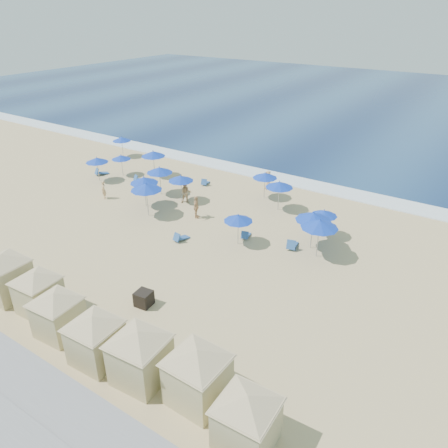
{
  "coord_description": "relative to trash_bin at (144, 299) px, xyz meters",
  "views": [
    {
      "loc": [
        18.24,
        -19.2,
        14.65
      ],
      "look_at": [
        3.37,
        3.0,
        1.09
      ],
      "focal_mm": 35.0,
      "sensor_mm": 36.0,
      "label": 1
    }
  ],
  "objects": [
    {
      "name": "surf_line",
      "position": [
        -3.98,
        21.2,
        -0.38
      ],
      "size": [
        160.0,
        2.5,
        0.08
      ],
      "primitive_type": "cube",
      "color": "white",
      "rests_on": "ground"
    },
    {
      "name": "umbrella_10",
      "position": [
        4.96,
        10.77,
        1.91
      ],
      "size": [
        2.36,
        2.36,
        2.68
      ],
      "color": "#A5A8AD",
      "rests_on": "ground"
    },
    {
      "name": "beach_chair_2",
      "position": [
        -7.62,
        16.08,
        -0.2
      ],
      "size": [
        0.83,
        1.25,
        0.63
      ],
      "color": "#285495",
      "rests_on": "ground"
    },
    {
      "name": "umbrella_1",
      "position": [
        -16.25,
        11.41,
        1.59
      ],
      "size": [
        2.04,
        2.04,
        2.32
      ],
      "color": "#A5A8AD",
      "rests_on": "ground"
    },
    {
      "name": "beach_chair_3",
      "position": [
        -2.93,
        6.72,
        -0.19
      ],
      "size": [
        0.71,
        1.26,
        0.66
      ],
      "color": "#285495",
      "rests_on": "ground"
    },
    {
      "name": "beachgoer_2",
      "position": [
        -4.16,
        10.21,
        0.46
      ],
      "size": [
        0.84,
        1.11,
        1.76
      ],
      "primitive_type": "imported",
      "rotation": [
        0.0,
        0.0,
        2.03
      ],
      "color": "tan",
      "rests_on": "ground"
    },
    {
      "name": "umbrella_13",
      "position": [
        4.96,
        12.67,
        1.41
      ],
      "size": [
        1.85,
        1.85,
        2.11
      ],
      "color": "#A5A8AD",
      "rests_on": "ground"
    },
    {
      "name": "cabana_3",
      "position": [
        1.09,
        -4.18,
        1.14
      ],
      "size": [
        4.34,
        4.34,
        2.72
      ],
      "color": "#C0B583",
      "rests_on": "ground"
    },
    {
      "name": "umbrella_2",
      "position": [
        -12.84,
        15.17,
        1.79
      ],
      "size": [
        2.24,
        2.24,
        2.55
      ],
      "color": "#A5A8AD",
      "rests_on": "ground"
    },
    {
      "name": "umbrella_7",
      "position": [
        0.34,
        14.95,
        1.72
      ],
      "size": [
        2.17,
        2.17,
        2.47
      ],
      "color": "#A5A8AD",
      "rests_on": "ground"
    },
    {
      "name": "cabana_0",
      "position": [
        -6.85,
        -3.5,
        1.25
      ],
      "size": [
        4.66,
        4.66,
        2.92
      ],
      "color": "#C0B583",
      "rests_on": "ground"
    },
    {
      "name": "cabana_4",
      "position": [
        3.52,
        -3.88,
        1.23
      ],
      "size": [
        4.57,
        4.57,
        2.87
      ],
      "color": "#C0B583",
      "rests_on": "ground"
    },
    {
      "name": "ocean",
      "position": [
        -3.98,
        60.7,
        -0.39
      ],
      "size": [
        160.0,
        80.0,
        0.06
      ],
      "primitive_type": "cube",
      "color": "#0E244E",
      "rests_on": "ground"
    },
    {
      "name": "cabana_1",
      "position": [
        -4.22,
        -3.37,
        1.08
      ],
      "size": [
        4.17,
        4.17,
        2.62
      ],
      "color": "#C0B583",
      "rests_on": "ground"
    },
    {
      "name": "cabana_5",
      "position": [
        6.22,
        -3.41,
        1.24
      ],
      "size": [
        4.63,
        4.63,
        2.9
      ],
      "color": "#C0B583",
      "rests_on": "ground"
    },
    {
      "name": "beach_chair_4",
      "position": [
        0.62,
        9.57,
        -0.2
      ],
      "size": [
        0.83,
        1.24,
        0.63
      ],
      "color": "#285495",
      "rests_on": "ground"
    },
    {
      "name": "umbrella_3",
      "position": [
        -8.86,
        9.69,
        1.79
      ],
      "size": [
        2.24,
        2.24,
        2.55
      ],
      "color": "#A5A8AD",
      "rests_on": "ground"
    },
    {
      "name": "beachgoer_3",
      "position": [
        -2.45,
        18.35,
        0.42
      ],
      "size": [
        0.97,
        0.91,
        1.67
      ],
      "primitive_type": "imported",
      "rotation": [
        0.0,
        0.0,
        5.67
      ],
      "color": "tan",
      "rests_on": "ground"
    },
    {
      "name": "umbrella_4",
      "position": [
        -9.49,
        12.23,
        1.75
      ],
      "size": [
        2.2,
        2.2,
        2.5
      ],
      "color": "#A5A8AD",
      "rests_on": "ground"
    },
    {
      "name": "cabana_6",
      "position": [
        8.92,
        -4.07,
        1.14
      ],
      "size": [
        4.33,
        4.33,
        2.72
      ],
      "color": "#C0B583",
      "rests_on": "ground"
    },
    {
      "name": "umbrella_9",
      "position": [
        -1.72,
        16.39,
        1.6
      ],
      "size": [
        2.04,
        2.04,
        2.32
      ],
      "color": "#A5A8AD",
      "rests_on": "ground"
    },
    {
      "name": "umbrella_11",
      "position": [
        5.72,
        9.97,
        1.93
      ],
      "size": [
        2.38,
        2.38,
        2.71
      ],
      "color": "#A5A8AD",
      "rests_on": "ground"
    },
    {
      "name": "cabana_2",
      "position": [
        -1.86,
        -3.96,
        1.09
      ],
      "size": [
        4.18,
        4.18,
        2.63
      ],
      "color": "#C0B583",
      "rests_on": "ground"
    },
    {
      "name": "umbrella_12",
      "position": [
        -19.63,
        17.75,
        1.49
      ],
      "size": [
        1.94,
        1.94,
        2.2
      ],
      "color": "#A5A8AD",
      "rests_on": "ground"
    },
    {
      "name": "trash_bin",
      "position": [
        0.0,
        0.0,
        0.0
      ],
      "size": [
        0.92,
        0.92,
        0.84
      ],
      "primitive_type": "cube",
      "rotation": [
        0.0,
        0.0,
        0.11
      ],
      "color": "black",
      "rests_on": "ground"
    },
    {
      "name": "umbrella_6",
      "position": [
        -7.5,
        8.48,
        1.94
      ],
      "size": [
        2.39,
        2.39,
        2.72
      ],
      "color": "#A5A8AD",
      "rests_on": "ground"
    },
    {
      "name": "beachgoer_0",
      "position": [
        -12.79,
        8.85,
        0.36
      ],
      "size": [
        0.68,
        0.63,
        1.56
      ],
      "primitive_type": "imported",
      "rotation": [
        0.0,
        0.0,
        5.67
      ],
      "color": "tan",
      "rests_on": "ground"
    },
    {
      "name": "ground",
      "position": [
        -3.98,
        5.7,
        -0.42
      ],
      "size": [
        160.0,
        160.0,
        0.0
      ],
      "primitive_type": "plane",
      "color": "tan",
      "rests_on": "ground"
    },
    {
      "name": "beach_chair_0",
      "position": [
        -17.39,
        12.57,
        -0.17
      ],
      "size": [
        1.0,
        1.4,
        0.7
      ],
      "color": "#285495",
      "rests_on": "ground"
    },
    {
      "name": "umbrella_8",
      "position": [
        0.62,
        8.55,
        1.52
      ],
      "size": [
        1.96,
        1.96,
        2.23
      ],
      "color": "#A5A8AD",
      "rests_on": "ground"
    },
    {
      "name": "beach_chair_1",
      "position": [
        -13.15,
        13.36,
        -0.19
      ],
      "size": [
        0.95,
        1.31,
        0.66
      ],
      "color": "#285495",
      "rests_on": "ground"
    },
    {
      "name": "umbrella_0",
      "position": [
        -15.56,
        13.68,
        1.36
      ],
      "size": [
        1.8,
        1.8,
        2.05
      ],
      "color": "#A5A8AD",
      "rests_on": "ground"
    },
    {
      "name": "beachgoer_1",
      "position": [
        -6.58,
        12.01,
        0.45
      ],
      "size": [
        1.07,
        1.04,
        1.74
      ],
      "primitive_type": "imported",
      "rotation": [
        0.0,
        0.0,
        0.67
      ],
      "color": "tan",
      "rests_on": "ground"
    },
    {
      "name": "beach_chair_5",
      "position": [
        3.93,
        10.09,
        -0.16
      ],
      "size": [
        0.9,
        1.44,
        0.74
      ],
      "color": "#285495",
      "rests_on": "ground"
    },
    {
      "name": "umbrella_5",
      "position": [
        -7.02,
        11.99,
        1.61
      ],
      "size": [
        2.06,
        2.06,
        2.34
      ],
      "color": "#A5A8AD",
      "rests_on": "ground"
    }
  ]
}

